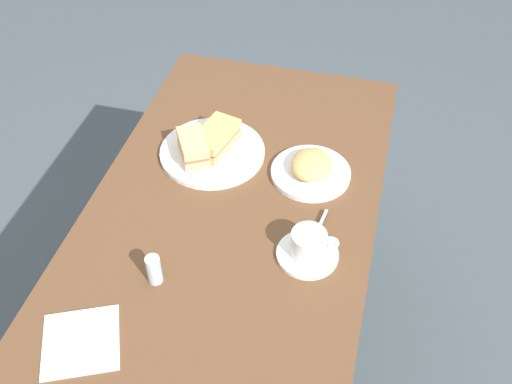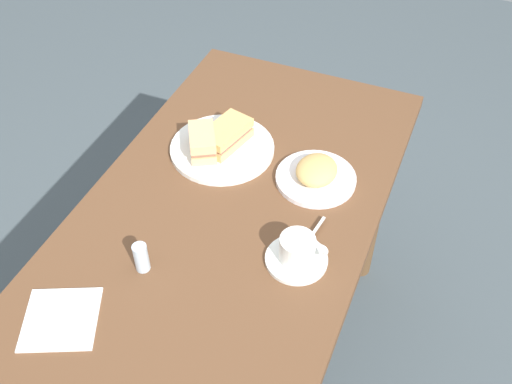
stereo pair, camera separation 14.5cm
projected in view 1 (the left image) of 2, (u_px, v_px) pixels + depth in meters
ground_plane at (235, 376)px, 1.97m from camera, size 6.00×6.00×0.00m
dining_table at (230, 258)px, 1.53m from camera, size 1.32×0.69×0.77m
sandwich_plate at (212, 152)px, 1.59m from camera, size 0.28×0.28×0.01m
sandwich_front at (215, 138)px, 1.57m from camera, size 0.16×0.11×0.06m
sandwich_back at (193, 148)px, 1.54m from camera, size 0.13×0.11×0.06m
coffee_saucer at (307, 254)px, 1.34m from camera, size 0.14×0.14×0.01m
coffee_cup at (309, 243)px, 1.32m from camera, size 0.08×0.11×0.06m
spoon at (318, 229)px, 1.39m from camera, size 0.10×0.03×0.01m
side_plate at (311, 173)px, 1.53m from camera, size 0.20×0.20×0.01m
side_food_pile at (311, 164)px, 1.51m from camera, size 0.12×0.10×0.04m
napkin at (81, 342)px, 1.19m from camera, size 0.20×0.20×0.00m
salt_shaker at (154, 270)px, 1.27m from camera, size 0.03×0.03×0.07m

